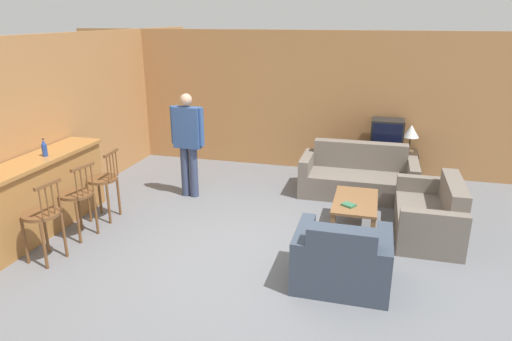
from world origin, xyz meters
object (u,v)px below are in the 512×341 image
object	(u,v)px
coffee_table	(355,204)
person_by_window	(188,140)
bar_chair_far	(103,183)
book_on_table	(349,205)
loveseat_right	(431,215)
bar_chair_mid	(77,198)
armchair_near	(342,261)
bar_chair_near	(43,219)
couch_far	(358,177)
tv_unit	(384,164)
table_lamp	(411,132)
tv	(387,135)
bottle	(44,148)

from	to	relation	value
coffee_table	person_by_window	distance (m)	2.82
bar_chair_far	book_on_table	world-z (taller)	bar_chair_far
loveseat_right	bar_chair_mid	bearing A→B (deg)	-164.53
armchair_near	coffee_table	distance (m)	1.50
armchair_near	book_on_table	world-z (taller)	armchair_near
armchair_near	person_by_window	distance (m)	3.41
person_by_window	bar_chair_near	bearing A→B (deg)	-109.22
bar_chair_mid	coffee_table	xyz separation A→B (m)	(3.55, 1.21, -0.19)
couch_far	tv_unit	bearing A→B (deg)	64.76
bar_chair_far	person_by_window	bearing A→B (deg)	53.80
coffee_table	table_lamp	world-z (taller)	table_lamp
loveseat_right	tv_unit	world-z (taller)	loveseat_right
bar_chair_near	loveseat_right	size ratio (longest dim) A/B	0.71
loveseat_right	book_on_table	size ratio (longest dim) A/B	6.96
loveseat_right	table_lamp	xyz separation A→B (m)	(-0.21, 2.18, 0.62)
loveseat_right	tv	distance (m)	2.33
book_on_table	bottle	bearing A→B (deg)	-168.79
bottle	book_on_table	world-z (taller)	bottle
armchair_near	table_lamp	xyz separation A→B (m)	(0.85, 3.73, 0.62)
coffee_table	bottle	world-z (taller)	bottle
person_by_window	tv_unit	bearing A→B (deg)	28.63
coffee_table	book_on_table	bearing A→B (deg)	-108.87
bar_chair_near	person_by_window	distance (m)	2.60
bar_chair_far	coffee_table	xyz separation A→B (m)	(3.55, 0.60, -0.19)
bar_chair_near	tv	distance (m)	5.69
bar_chair_mid	bottle	world-z (taller)	bottle
book_on_table	bar_chair_near	bearing A→B (deg)	-154.62
tv	bottle	bearing A→B (deg)	-144.01
coffee_table	book_on_table	size ratio (longest dim) A/B	4.93
bar_chair_far	table_lamp	size ratio (longest dim) A/B	2.13
couch_far	person_by_window	bearing A→B (deg)	-163.38
loveseat_right	coffee_table	world-z (taller)	loveseat_right
loveseat_right	tv	xyz separation A→B (m)	(-0.62, 2.18, 0.54)
book_on_table	tv	bearing A→B (deg)	79.25
couch_far	bottle	xyz separation A→B (m)	(-4.07, -2.37, 0.86)
armchair_near	tv_unit	bearing A→B (deg)	83.21
loveseat_right	person_by_window	bearing A→B (deg)	172.37
tv_unit	tv	xyz separation A→B (m)	(0.00, -0.00, 0.55)
bar_chair_far	tv_unit	bearing A→B (deg)	35.83
bar_chair_far	table_lamp	xyz separation A→B (m)	(4.34, 2.84, 0.35)
bar_chair_far	bottle	bearing A→B (deg)	-142.67
tv_unit	table_lamp	world-z (taller)	table_lamp
tv	book_on_table	world-z (taller)	tv
tv_unit	person_by_window	world-z (taller)	person_by_window
couch_far	armchair_near	world-z (taller)	couch_far
couch_far	tv_unit	xyz separation A→B (m)	(0.42, 0.89, -0.02)
bottle	person_by_window	xyz separation A→B (m)	(1.40, 1.58, -0.19)
bar_chair_mid	tv_unit	xyz separation A→B (m)	(3.94, 3.44, -0.28)
bar_chair_mid	bar_chair_far	world-z (taller)	same
bar_chair_near	coffee_table	bearing A→B (deg)	27.86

